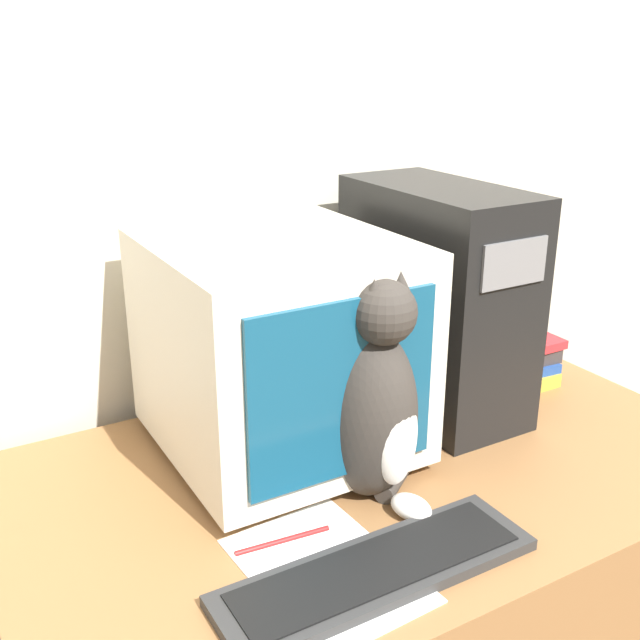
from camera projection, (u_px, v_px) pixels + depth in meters
wall_back at (260, 149)px, 1.58m from camera, size 7.00×0.05×2.50m
desk at (372, 621)px, 1.51m from camera, size 1.34×0.80×0.73m
crt_monitor at (278, 347)px, 1.36m from camera, size 0.42×0.46×0.41m
computer_tower at (435, 299)px, 1.54m from camera, size 0.21×0.43×0.47m
keyboard at (377, 571)px, 1.08m from camera, size 0.49×0.14×0.02m
cat at (372, 404)px, 1.23m from camera, size 0.24×0.25×0.40m
book_stack at (514, 354)px, 1.73m from camera, size 0.15×0.20×0.11m
pen at (283, 541)px, 1.16m from camera, size 0.16×0.02×0.01m
paper_sheet at (326, 570)px, 1.10m from camera, size 0.22×0.31×0.00m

